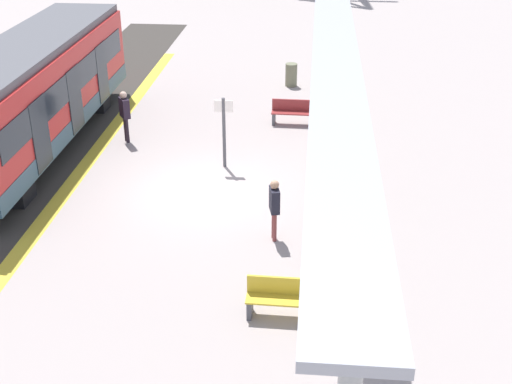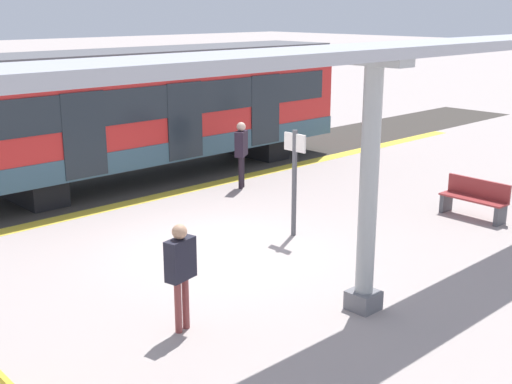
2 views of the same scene
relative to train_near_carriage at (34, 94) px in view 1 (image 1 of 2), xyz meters
name	(u,v)px [view 1 (image 1 of 2)]	position (x,y,z in m)	size (l,w,h in m)	color
ground_plane	(201,190)	(5.66, -2.60, -1.83)	(176.00, 176.00, 0.00)	#A49793
tactile_edge_strip	(71,185)	(1.83, -2.60, -1.82)	(0.48, 28.53, 0.01)	gold
trackbed	(9,182)	(-0.01, -2.60, -1.82)	(3.20, 40.53, 0.01)	#38332D
train_near_carriage	(34,94)	(0.00, 0.00, 0.00)	(2.65, 11.69, 3.48)	red
canopy_pillar_second	(332,131)	(9.28, -2.66, 0.13)	(1.10, 0.44, 3.87)	slate
canopy_pillar_third	(329,33)	(9.28, 8.32, 0.13)	(1.10, 0.44, 3.87)	slate
canopy_beam	(336,60)	(9.28, -2.78, 2.12)	(1.20, 23.01, 0.16)	#A8AAB2
bench_near_end	(293,112)	(8.06, 2.90, -1.38)	(1.51, 0.47, 0.86)	maroon
bench_mid_platform	(283,297)	(8.29, -8.20, -1.38)	(1.51, 0.47, 0.86)	gold
trash_bin	(291,75)	(7.82, 7.23, -1.36)	(0.48, 0.48, 0.94)	#727457
platform_info_sign	(224,126)	(6.13, -0.92, -0.50)	(0.56, 0.10, 2.20)	#4C4C51
passenger_waiting_near_edge	(125,111)	(2.63, 0.78, -0.74)	(0.46, 0.54, 1.73)	black
passenger_by_the_benches	(274,203)	(7.91, -5.13, -0.81)	(0.30, 0.50, 1.63)	brown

